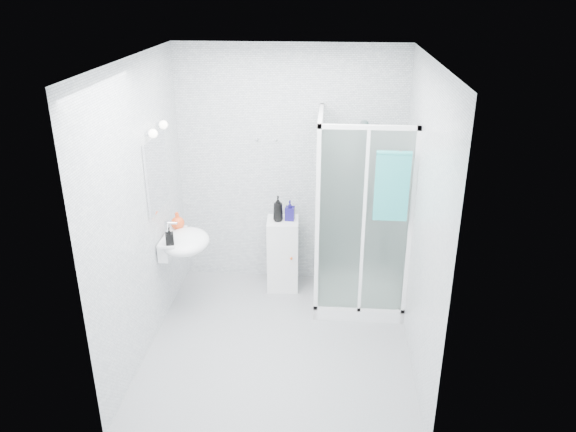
# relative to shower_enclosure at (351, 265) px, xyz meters

# --- Properties ---
(room) EXTENTS (2.40, 2.60, 2.60)m
(room) POSITION_rel_shower_enclosure_xyz_m (-0.67, -0.77, 0.85)
(room) COLOR silver
(room) RESTS_ON ground
(shower_enclosure) EXTENTS (0.90, 0.95, 2.00)m
(shower_enclosure) POSITION_rel_shower_enclosure_xyz_m (0.00, 0.00, 0.00)
(shower_enclosure) COLOR white
(shower_enclosure) RESTS_ON ground
(wall_basin) EXTENTS (0.46, 0.56, 0.35)m
(wall_basin) POSITION_rel_shower_enclosure_xyz_m (-1.66, -0.32, 0.35)
(wall_basin) COLOR white
(wall_basin) RESTS_ON ground
(mirror) EXTENTS (0.02, 0.60, 0.70)m
(mirror) POSITION_rel_shower_enclosure_xyz_m (-1.85, -0.32, 1.05)
(mirror) COLOR white
(mirror) RESTS_ON room
(vanity_lights) EXTENTS (0.10, 0.40, 0.08)m
(vanity_lights) POSITION_rel_shower_enclosure_xyz_m (-1.80, -0.32, 1.47)
(vanity_lights) COLOR silver
(vanity_lights) RESTS_ON room
(wall_hooks) EXTENTS (0.23, 0.06, 0.03)m
(wall_hooks) POSITION_rel_shower_enclosure_xyz_m (-0.92, 0.49, 1.17)
(wall_hooks) COLOR silver
(wall_hooks) RESTS_ON room
(storage_cabinet) EXTENTS (0.35, 0.37, 0.80)m
(storage_cabinet) POSITION_rel_shower_enclosure_xyz_m (-0.73, 0.28, -0.05)
(storage_cabinet) COLOR white
(storage_cabinet) RESTS_ON ground
(hand_towel) EXTENTS (0.31, 0.05, 0.65)m
(hand_towel) POSITION_rel_shower_enclosure_xyz_m (0.31, -0.40, 1.03)
(hand_towel) COLOR teal
(hand_towel) RESTS_ON shower_enclosure
(shampoo_bottle_a) EXTENTS (0.12, 0.12, 0.28)m
(shampoo_bottle_a) POSITION_rel_shower_enclosure_xyz_m (-0.78, 0.26, 0.49)
(shampoo_bottle_a) COLOR black
(shampoo_bottle_a) RESTS_ON storage_cabinet
(shampoo_bottle_b) EXTENTS (0.10, 0.11, 0.22)m
(shampoo_bottle_b) POSITION_rel_shower_enclosure_xyz_m (-0.66, 0.30, 0.46)
(shampoo_bottle_b) COLOR #160F5B
(shampoo_bottle_b) RESTS_ON storage_cabinet
(soap_dispenser_orange) EXTENTS (0.18, 0.18, 0.17)m
(soap_dispenser_orange) POSITION_rel_shower_enclosure_xyz_m (-1.74, -0.15, 0.50)
(soap_dispenser_orange) COLOR #E2481A
(soap_dispenser_orange) RESTS_ON wall_basin
(soap_dispenser_black) EXTENTS (0.09, 0.09, 0.17)m
(soap_dispenser_black) POSITION_rel_shower_enclosure_xyz_m (-1.73, -0.51, 0.50)
(soap_dispenser_black) COLOR black
(soap_dispenser_black) RESTS_ON wall_basin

